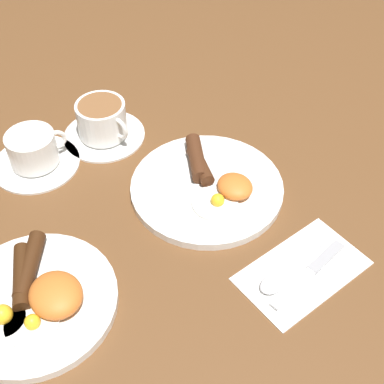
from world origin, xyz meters
TOP-DOWN VIEW (x-y plane):
  - ground_plane at (0.00, 0.00)m, footprint 3.00×3.00m
  - breakfast_plate_near at (-0.00, -0.00)m, footprint 0.27×0.27m
  - breakfast_plate_far at (-0.03, 0.35)m, footprint 0.25×0.25m
  - teacup_near at (0.24, 0.07)m, footprint 0.16×0.16m
  - teacup_far at (0.25, 0.21)m, footprint 0.16×0.16m
  - napkin at (-0.23, -0.01)m, footprint 0.12×0.20m
  - knife at (-0.24, -0.02)m, footprint 0.04×0.17m
  - spoon at (-0.22, 0.03)m, footprint 0.03×0.16m

SIDE VIEW (x-z plane):
  - ground_plane at x=0.00m, z-range 0.00..0.00m
  - napkin at x=-0.23m, z-range 0.00..0.01m
  - knife at x=-0.24m, z-range 0.00..0.01m
  - spoon at x=-0.22m, z-range 0.00..0.01m
  - breakfast_plate_near at x=0.00m, z-range -0.01..0.03m
  - breakfast_plate_far at x=-0.03m, z-range -0.01..0.04m
  - teacup_far at x=0.25m, z-range -0.01..0.06m
  - teacup_near at x=0.24m, z-range 0.00..0.07m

